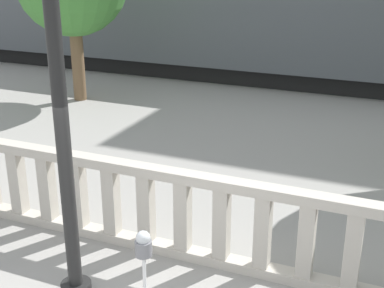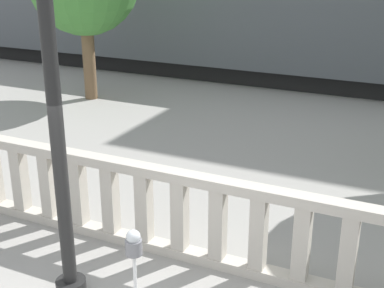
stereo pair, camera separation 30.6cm
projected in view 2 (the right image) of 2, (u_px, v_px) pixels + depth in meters
The scene contains 4 objects.
balustrade at pixel (199, 219), 7.28m from camera, with size 12.94×0.24×1.30m.
lamppost at pixel (49, 50), 5.72m from camera, with size 0.38×0.38×6.04m.
parking_meter at pixel (134, 251), 5.74m from camera, with size 0.19×0.19×1.32m.
train_near at pixel (283, 27), 17.02m from camera, with size 29.02×2.92×3.90m.
Camera 2 is at (2.69, -3.41, 4.14)m, focal length 50.00 mm.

